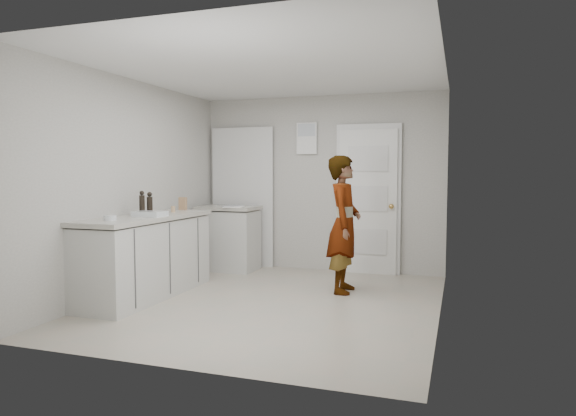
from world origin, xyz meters
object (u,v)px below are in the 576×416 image
(oil_cruet_b, at_px, (142,203))
(baking_dish, at_px, (150,214))
(person, at_px, (344,224))
(cake_mix_box, at_px, (183,204))
(oil_cruet_a, at_px, (150,204))
(spice_jar, at_px, (173,209))
(egg_bowl, at_px, (110,218))

(oil_cruet_b, xyz_separation_m, baking_dish, (0.18, -0.12, -0.11))
(person, distance_m, cake_mix_box, 2.14)
(oil_cruet_a, height_order, oil_cruet_b, oil_cruet_b)
(person, distance_m, baking_dish, 2.22)
(cake_mix_box, bearing_deg, oil_cruet_b, -92.47)
(person, height_order, oil_cruet_b, person)
(spice_jar, xyz_separation_m, baking_dish, (0.08, -0.61, -0.01))
(spice_jar, bearing_deg, egg_bowl, -93.02)
(baking_dish, relative_size, egg_bowl, 2.65)
(spice_jar, distance_m, oil_cruet_a, 0.43)
(cake_mix_box, relative_size, egg_bowl, 1.30)
(person, bearing_deg, cake_mix_box, 87.00)
(spice_jar, xyz_separation_m, egg_bowl, (-0.06, -1.12, -0.01))
(person, distance_m, oil_cruet_a, 2.27)
(cake_mix_box, distance_m, egg_bowl, 1.50)
(oil_cruet_b, distance_m, egg_bowl, 0.64)
(person, bearing_deg, egg_bowl, 122.21)
(baking_dish, bearing_deg, person, 27.53)
(spice_jar, bearing_deg, baking_dish, -82.76)
(baking_dish, bearing_deg, oil_cruet_b, 146.20)
(oil_cruet_a, relative_size, oil_cruet_b, 0.94)
(person, xyz_separation_m, baking_dish, (-1.96, -1.02, 0.15))
(cake_mix_box, height_order, baking_dish, cake_mix_box)
(oil_cruet_a, relative_size, egg_bowl, 2.07)
(person, height_order, spice_jar, person)
(oil_cruet_b, relative_size, egg_bowl, 2.20)
(cake_mix_box, distance_m, spice_jar, 0.39)
(spice_jar, distance_m, egg_bowl, 1.12)
(spice_jar, bearing_deg, person, 11.32)
(person, height_order, baking_dish, person)
(egg_bowl, bearing_deg, oil_cruet_b, 94.23)
(cake_mix_box, xyz_separation_m, egg_bowl, (0.03, -1.50, -0.06))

